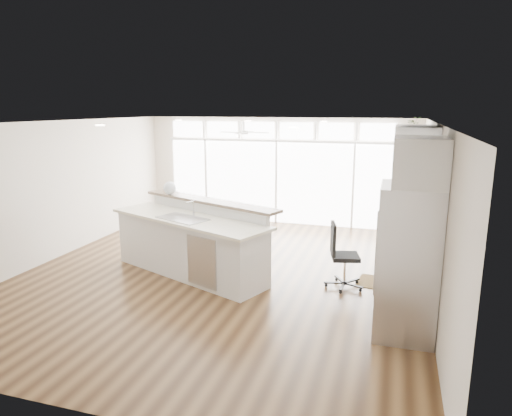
% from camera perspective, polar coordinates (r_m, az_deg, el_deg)
% --- Properties ---
extents(floor, '(7.00, 8.00, 0.02)m').
position_cam_1_polar(floor, '(8.38, -4.27, -8.24)').
color(floor, '#3A2412').
rests_on(floor, ground).
extents(ceiling, '(7.00, 8.00, 0.02)m').
position_cam_1_polar(ceiling, '(7.85, -4.60, 10.61)').
color(ceiling, silver).
rests_on(ceiling, wall_back).
extents(wall_back, '(7.00, 0.04, 2.70)m').
position_cam_1_polar(wall_back, '(11.77, 2.68, 4.67)').
color(wall_back, beige).
rests_on(wall_back, floor).
extents(wall_front, '(7.00, 0.04, 2.70)m').
position_cam_1_polar(wall_front, '(4.66, -22.80, -8.70)').
color(wall_front, beige).
rests_on(wall_front, floor).
extents(wall_left, '(0.04, 8.00, 2.70)m').
position_cam_1_polar(wall_left, '(9.82, -23.84, 2.03)').
color(wall_left, beige).
rests_on(wall_left, floor).
extents(wall_right, '(0.04, 8.00, 2.70)m').
position_cam_1_polar(wall_right, '(7.50, 21.35, -0.73)').
color(wall_right, beige).
rests_on(wall_right, floor).
extents(glass_wall, '(5.80, 0.06, 2.08)m').
position_cam_1_polar(glass_wall, '(11.75, 2.59, 3.18)').
color(glass_wall, white).
rests_on(glass_wall, wall_back).
extents(transom_row, '(5.90, 0.06, 0.40)m').
position_cam_1_polar(transom_row, '(11.61, 2.65, 9.67)').
color(transom_row, white).
rests_on(transom_row, wall_back).
extents(desk_window, '(0.04, 0.85, 0.85)m').
position_cam_1_polar(desk_window, '(7.75, 21.02, 1.22)').
color(desk_window, white).
rests_on(desk_window, wall_right).
extents(ceiling_fan, '(1.16, 1.16, 0.32)m').
position_cam_1_polar(ceiling_fan, '(10.66, -1.53, 9.96)').
color(ceiling_fan, silver).
rests_on(ceiling_fan, ceiling).
extents(recessed_lights, '(3.40, 3.00, 0.02)m').
position_cam_1_polar(recessed_lights, '(8.03, -4.07, 10.52)').
color(recessed_lights, silver).
rests_on(recessed_lights, ceiling).
extents(oven_cabinet, '(0.64, 1.20, 2.50)m').
position_cam_1_polar(oven_cabinet, '(9.26, 18.50, 1.25)').
color(oven_cabinet, silver).
rests_on(oven_cabinet, floor).
extents(desk_nook, '(0.72, 1.30, 0.76)m').
position_cam_1_polar(desk_nook, '(8.03, 18.00, -6.84)').
color(desk_nook, silver).
rests_on(desk_nook, floor).
extents(upper_cabinets, '(0.64, 1.30, 0.64)m').
position_cam_1_polar(upper_cabinets, '(7.63, 19.31, 7.26)').
color(upper_cabinets, silver).
rests_on(upper_cabinets, wall_right).
extents(refrigerator, '(0.76, 0.90, 2.00)m').
position_cam_1_polar(refrigerator, '(6.27, 18.37, -6.35)').
color(refrigerator, '#B8B8BD').
rests_on(refrigerator, floor).
extents(fridge_cabinet, '(0.64, 0.90, 0.60)m').
position_cam_1_polar(fridge_cabinet, '(5.99, 19.80, 5.48)').
color(fridge_cabinet, silver).
rests_on(fridge_cabinet, wall_right).
extents(framed_photos, '(0.06, 0.22, 0.80)m').
position_cam_1_polar(framed_photos, '(8.38, 20.67, 1.01)').
color(framed_photos, black).
rests_on(framed_photos, wall_right).
extents(kitchen_island, '(3.46, 2.36, 1.29)m').
position_cam_1_polar(kitchen_island, '(8.25, -8.37, -3.91)').
color(kitchen_island, silver).
rests_on(kitchen_island, floor).
extents(rug, '(0.96, 0.75, 0.01)m').
position_cam_1_polar(rug, '(8.20, 15.71, -9.08)').
color(rug, '#332310').
rests_on(rug, floor).
extents(office_chair, '(0.68, 0.65, 1.10)m').
position_cam_1_polar(office_chair, '(7.71, 11.11, -5.91)').
color(office_chair, black).
rests_on(office_chair, floor).
extents(fishbowl, '(0.31, 0.31, 0.25)m').
position_cam_1_polar(fishbowl, '(9.03, -10.72, 2.47)').
color(fishbowl, silver).
rests_on(fishbowl, kitchen_island).
extents(monitor, '(0.13, 0.52, 0.43)m').
position_cam_1_polar(monitor, '(7.85, 17.71, -2.72)').
color(monitor, black).
rests_on(monitor, desk_nook).
extents(keyboard, '(0.14, 0.35, 0.02)m').
position_cam_1_polar(keyboard, '(7.91, 16.38, -4.07)').
color(keyboard, white).
rests_on(keyboard, desk_nook).
extents(potted_plant, '(0.29, 0.31, 0.22)m').
position_cam_1_polar(potted_plant, '(9.11, 19.10, 9.66)').
color(potted_plant, '#264F22').
rests_on(potted_plant, oven_cabinet).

